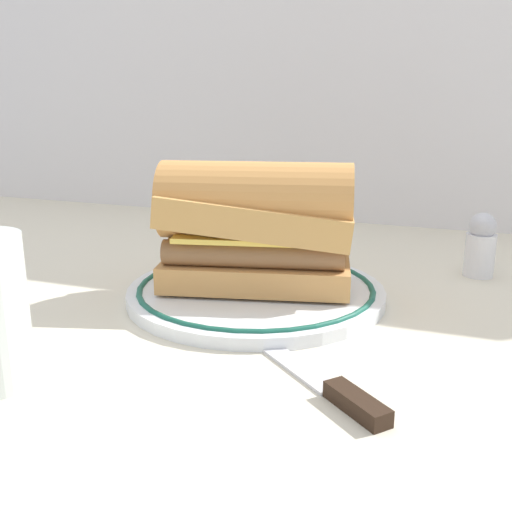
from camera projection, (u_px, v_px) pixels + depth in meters
ground_plane at (235, 294)px, 0.62m from camera, size 1.50×1.50×0.00m
wall_back at (331, 25)px, 0.90m from camera, size 1.50×0.02×0.60m
plate at (256, 291)px, 0.61m from camera, size 0.26×0.26×0.01m
sausage_sandwich at (256, 224)px, 0.59m from camera, size 0.20×0.13×0.12m
salt_shaker at (481, 245)px, 0.67m from camera, size 0.03×0.03×0.07m
butter_knife at (325, 383)px, 0.42m from camera, size 0.13×0.12×0.01m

